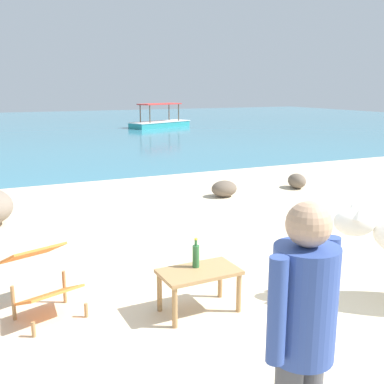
{
  "coord_description": "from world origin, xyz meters",
  "views": [
    {
      "loc": [
        -2.51,
        -3.43,
        2.18
      ],
      "look_at": [
        0.47,
        3.0,
        0.55
      ],
      "focal_mm": 42.85,
      "sensor_mm": 36.0,
      "label": 1
    }
  ],
  "objects": [
    {
      "name": "boat_teal",
      "position": [
        6.6,
        20.42,
        0.29
      ],
      "size": [
        3.84,
        2.46,
        1.29
      ],
      "rotation": [
        0.0,
        0.0,
        3.53
      ],
      "color": "teal",
      "rests_on": "water_surface"
    },
    {
      "name": "bottle",
      "position": [
        -0.72,
        0.34,
        0.59
      ],
      "size": [
        0.07,
        0.07,
        0.3
      ],
      "color": "#2D6B38",
      "rests_on": "low_bench_table"
    },
    {
      "name": "deck_chair_far",
      "position": [
        -2.11,
        0.87,
        0.42
      ],
      "size": [
        0.75,
        0.89,
        0.68
      ],
      "rotation": [
        0.0,
        0.0,
        5.03
      ],
      "color": "#A37A4C",
      "rests_on": "sand_beach"
    },
    {
      "name": "person_standing",
      "position": [
        -1.15,
        -1.8,
        0.99
      ],
      "size": [
        0.49,
        0.32,
        1.62
      ],
      "rotation": [
        0.0,
        0.0,
        4.99
      ],
      "color": "#4C4C51",
      "rests_on": "sand_beach"
    },
    {
      "name": "water_surface",
      "position": [
        0.0,
        22.0,
        0.0
      ],
      "size": [
        60.0,
        36.0,
        0.03
      ],
      "primitive_type": "cube",
      "color": "teal",
      "rests_on": "ground"
    },
    {
      "name": "sand_beach",
      "position": [
        0.0,
        0.0,
        0.02
      ],
      "size": [
        18.0,
        14.0,
        0.04
      ],
      "primitive_type": "cube",
      "color": "beige",
      "rests_on": "ground"
    },
    {
      "name": "shore_rock_large",
      "position": [
        3.63,
        4.41,
        0.2
      ],
      "size": [
        0.48,
        0.58,
        0.32
      ],
      "primitive_type": "ellipsoid",
      "rotation": [
        0.0,
        0.0,
        1.32
      ],
      "color": "#6B5B4C",
      "rests_on": "sand_beach"
    },
    {
      "name": "shore_rock_medium",
      "position": [
        1.82,
        4.37,
        0.2
      ],
      "size": [
        0.53,
        0.43,
        0.32
      ],
      "primitive_type": "ellipsoid",
      "rotation": [
        0.0,
        0.0,
        0.01
      ],
      "color": "#6B5B4C",
      "rests_on": "sand_beach"
    },
    {
      "name": "low_bench_table",
      "position": [
        -0.72,
        0.26,
        0.4
      ],
      "size": [
        0.77,
        0.46,
        0.43
      ],
      "rotation": [
        0.0,
        0.0,
        0.03
      ],
      "color": "#A37A4C",
      "rests_on": "sand_beach"
    }
  ]
}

